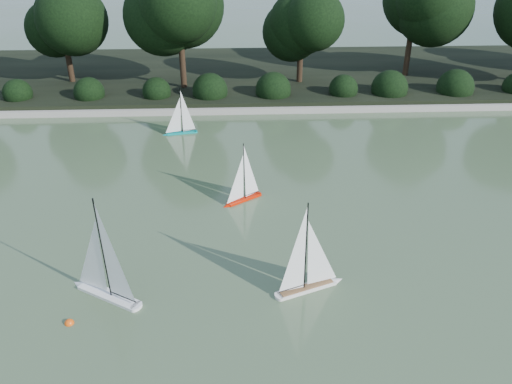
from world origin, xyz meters
TOP-DOWN VIEW (x-y plane):
  - ground at (0.00, 0.00)m, footprint 80.00×80.00m
  - pond_coping at (0.00, 9.00)m, footprint 40.00×0.35m
  - far_bank at (0.00, 13.00)m, footprint 40.00×8.00m
  - tree_line at (1.23, 11.44)m, footprint 26.31×3.93m
  - shrub_hedge at (0.00, 9.90)m, footprint 29.10×1.10m
  - sailboat_white_a at (-3.44, 0.43)m, footprint 1.28×0.88m
  - sailboat_white_b at (-0.14, 0.43)m, footprint 1.21×0.61m
  - sailboat_orange at (-1.22, 3.36)m, footprint 0.88×0.67m
  - sailboat_teal at (-2.88, 7.31)m, footprint 1.00×0.36m
  - race_buoy at (-3.80, -0.21)m, footprint 0.14×0.14m

SIDE VIEW (x-z plane):
  - ground at x=0.00m, z-range 0.00..0.00m
  - race_buoy at x=-3.80m, z-range -0.07..0.07m
  - pond_coping at x=0.00m, z-range 0.00..0.18m
  - far_bank at x=0.00m, z-range 0.00..0.30m
  - sailboat_orange at x=-1.22m, z-range -0.46..0.89m
  - sailboat_teal at x=-2.88m, z-range -0.47..0.90m
  - sailboat_white_b at x=-0.14m, z-range -0.58..1.11m
  - sailboat_white_a at x=-3.44m, z-range -0.65..1.25m
  - shrub_hedge at x=0.00m, z-range -0.10..1.00m
  - tree_line at x=1.23m, z-range 0.45..4.83m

